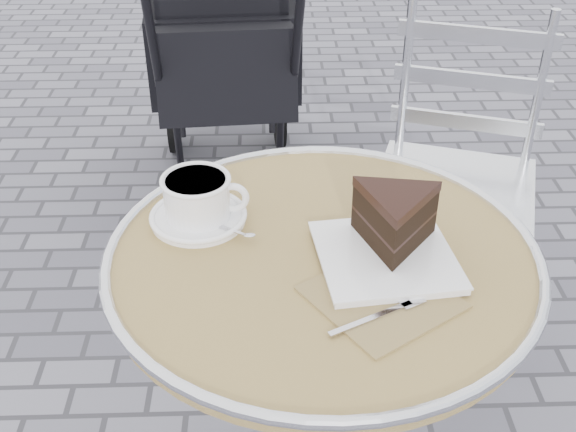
{
  "coord_description": "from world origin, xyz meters",
  "views": [
    {
      "loc": [
        -0.09,
        -0.94,
        1.44
      ],
      "look_at": [
        -0.06,
        0.04,
        0.78
      ],
      "focal_mm": 45.0,
      "sensor_mm": 36.0,
      "label": 1
    }
  ],
  "objects_px": {
    "cafe_table": "(320,327)",
    "cappuccino_set": "(198,202)",
    "cake_plate_set": "(393,228)",
    "bistro_chair": "(462,141)",
    "baby_stroller": "(224,59)"
  },
  "relations": [
    {
      "from": "cafe_table",
      "to": "cappuccino_set",
      "type": "relative_size",
      "value": 4.18
    },
    {
      "from": "cake_plate_set",
      "to": "bistro_chair",
      "type": "height_order",
      "value": "bistro_chair"
    },
    {
      "from": "bistro_chair",
      "to": "cafe_table",
      "type": "bearing_deg",
      "value": -102.2
    },
    {
      "from": "cafe_table",
      "to": "cake_plate_set",
      "type": "height_order",
      "value": "cake_plate_set"
    },
    {
      "from": "cafe_table",
      "to": "cappuccino_set",
      "type": "bearing_deg",
      "value": 153.99
    },
    {
      "from": "cafe_table",
      "to": "cappuccino_set",
      "type": "height_order",
      "value": "cappuccino_set"
    },
    {
      "from": "cappuccino_set",
      "to": "cake_plate_set",
      "type": "bearing_deg",
      "value": -16.76
    },
    {
      "from": "cappuccino_set",
      "to": "cafe_table",
      "type": "bearing_deg",
      "value": -24.08
    },
    {
      "from": "cake_plate_set",
      "to": "cappuccino_set",
      "type": "bearing_deg",
      "value": 154.35
    },
    {
      "from": "bistro_chair",
      "to": "baby_stroller",
      "type": "relative_size",
      "value": 0.84
    },
    {
      "from": "cake_plate_set",
      "to": "baby_stroller",
      "type": "xyz_separation_m",
      "value": [
        -0.34,
        1.5,
        -0.3
      ]
    },
    {
      "from": "cappuccino_set",
      "to": "baby_stroller",
      "type": "height_order",
      "value": "baby_stroller"
    },
    {
      "from": "cafe_table",
      "to": "cake_plate_set",
      "type": "bearing_deg",
      "value": -3.21
    },
    {
      "from": "baby_stroller",
      "to": "bistro_chair",
      "type": "bearing_deg",
      "value": -54.2
    },
    {
      "from": "cafe_table",
      "to": "bistro_chair",
      "type": "xyz_separation_m",
      "value": [
        0.42,
        0.71,
        -0.01
      ]
    }
  ]
}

